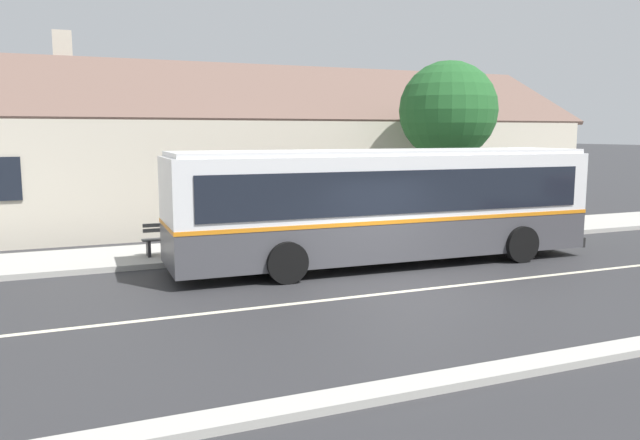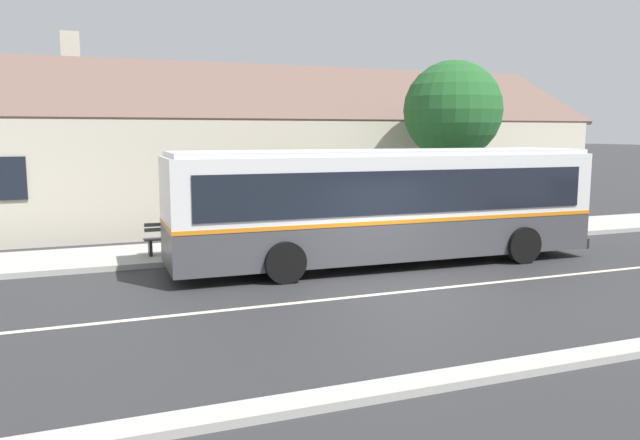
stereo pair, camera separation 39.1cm
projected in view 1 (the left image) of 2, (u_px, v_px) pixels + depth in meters
The scene contains 8 objects.
ground_plane at pixel (411, 291), 13.95m from camera, with size 300.00×300.00×0.00m, color #2D2D30.
sidewalk_far at pixel (311, 244), 19.43m from camera, with size 60.00×3.00×0.15m, color #ADAAA3.
curb_near at pixel (570, 359), 9.60m from camera, with size 60.00×0.50×0.12m, color #ADAAA3.
lane_divider_stripe at pixel (411, 291), 13.95m from camera, with size 60.00×0.16×0.01m, color beige.
community_building at pixel (250, 166), 26.48m from camera, with size 26.63×10.20×7.39m.
transit_bus at pixel (385, 203), 16.71m from camera, with size 11.62×2.96×3.06m.
bench_by_building at pixel (173, 240), 17.25m from camera, with size 1.64×0.51×0.94m.
street_tree_primary at pixel (448, 111), 21.63m from camera, with size 3.41×3.41×5.98m.
Camera 1 is at (-7.09, -11.78, 3.51)m, focal length 35.00 mm.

